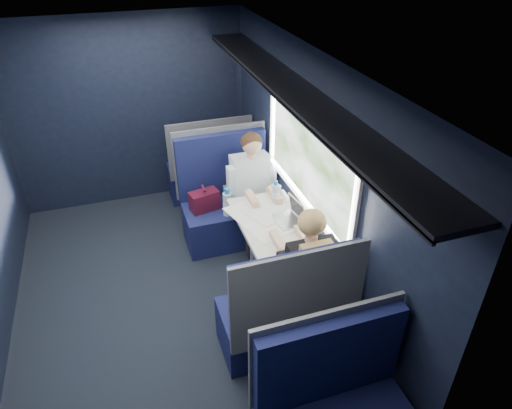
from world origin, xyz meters
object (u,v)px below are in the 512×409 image
object	(u,v)px
seat_bay_far	(284,315)
man	(253,186)
seat_bay_near	(227,205)
bottle_small	(275,193)
cup	(278,190)
table	(269,227)
woman	(306,267)
seat_row_front	(209,169)
laptop	(292,214)

from	to	relation	value
seat_bay_far	man	distance (m)	1.62
seat_bay_near	bottle_small	size ratio (longest dim) A/B	5.15
seat_bay_far	cup	xyz separation A→B (m)	(0.43, 1.31, 0.37)
table	cup	xyz separation A→B (m)	(0.25, 0.44, 0.12)
man	woman	xyz separation A→B (m)	(0.00, -1.41, 0.01)
seat_row_front	laptop	distance (m)	1.93
man	laptop	distance (m)	0.77
bottle_small	seat_bay_near	bearing A→B (deg)	122.07
seat_bay_near	laptop	xyz separation A→B (m)	(0.40, -0.92, 0.38)
seat_bay_far	seat_row_front	world-z (taller)	seat_bay_far
seat_bay_far	bottle_small	size ratio (longest dim) A/B	5.15
seat_bay_near	seat_bay_far	bearing A→B (deg)	-89.70
seat_row_front	seat_bay_near	bearing A→B (deg)	-90.57
seat_bay_near	cup	xyz separation A→B (m)	(0.44, -0.43, 0.37)
woman	bottle_small	size ratio (longest dim) A/B	5.41
laptop	seat_bay_far	bearing A→B (deg)	-115.21
seat_bay_far	bottle_small	bearing A→B (deg)	73.30
table	seat_bay_near	distance (m)	0.92
seat_bay_near	man	size ratio (longest dim) A/B	0.95
seat_bay_near	man	world-z (taller)	man
woman	bottle_small	world-z (taller)	woman
table	laptop	size ratio (longest dim) A/B	3.09
table	seat_row_front	world-z (taller)	seat_row_front
table	seat_bay_far	bearing A→B (deg)	-101.78
seat_bay_near	woman	world-z (taller)	woman
laptop	bottle_small	size ratio (longest dim) A/B	1.32
cup	laptop	bearing A→B (deg)	-94.95
seat_bay_near	woman	xyz separation A→B (m)	(0.26, -1.58, 0.31)
seat_bay_far	man	world-z (taller)	man
seat_bay_near	laptop	size ratio (longest dim) A/B	3.89
seat_bay_near	seat_bay_far	distance (m)	1.75
cup	seat_bay_near	bearing A→B (deg)	135.55
seat_bay_near	seat_row_front	xyz separation A→B (m)	(0.01, 0.92, -0.01)
table	man	world-z (taller)	man
bottle_small	table	bearing A→B (deg)	-119.69
woman	laptop	distance (m)	0.68
seat_bay_near	cup	distance (m)	0.72
seat_row_front	bottle_small	size ratio (longest dim) A/B	4.74
man	cup	bearing A→B (deg)	-55.05
seat_bay_far	laptop	world-z (taller)	seat_bay_far
seat_bay_near	table	bearing A→B (deg)	-77.60
seat_bay_far	laptop	xyz separation A→B (m)	(0.39, 0.82, 0.39)
woman	bottle_small	xyz separation A→B (m)	(0.10, 1.00, 0.12)
man	woman	distance (m)	1.41
woman	seat_row_front	bearing A→B (deg)	95.70
seat_bay_near	seat_row_front	bearing A→B (deg)	89.43
cup	seat_bay_far	bearing A→B (deg)	-108.14
seat_row_front	woman	bearing A→B (deg)	-84.30
man	bottle_small	xyz separation A→B (m)	(0.10, -0.40, 0.13)
table	woman	xyz separation A→B (m)	(0.07, -0.71, 0.06)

